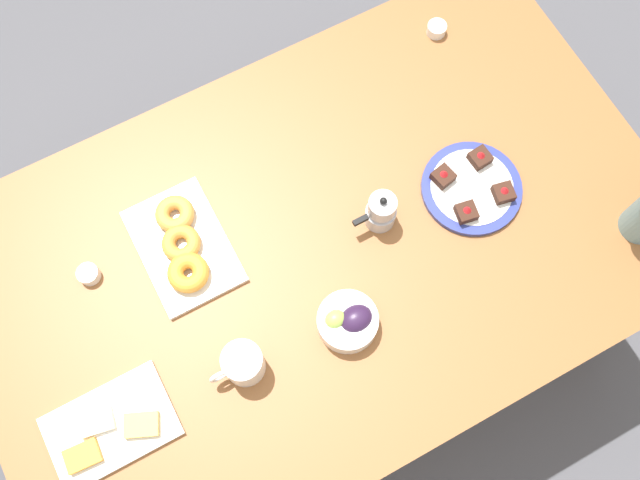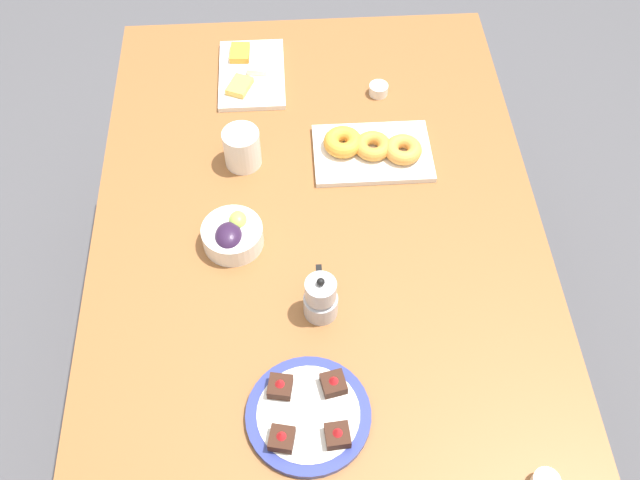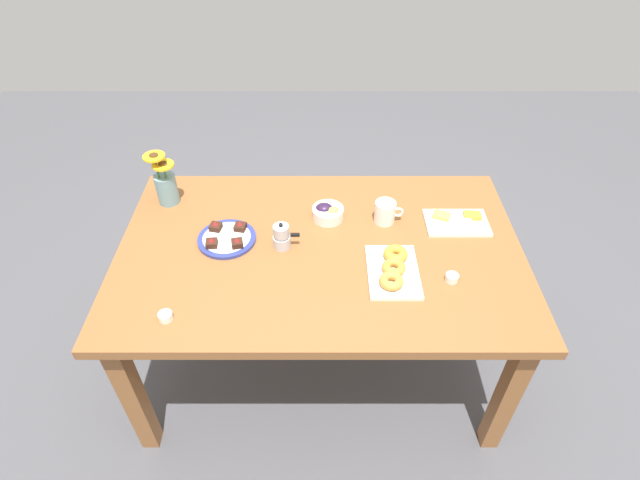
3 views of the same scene
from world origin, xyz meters
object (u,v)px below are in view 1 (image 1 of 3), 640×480
cheese_platter (110,428)px  croissant_platter (183,246)px  coffee_mug (243,364)px  dessert_plate (472,188)px  grape_bowl (348,321)px  jam_cup_honey (437,29)px  jam_cup_berry (89,274)px  moka_pot (381,211)px  dining_table (320,257)px

cheese_platter → croissant_platter: (-0.30, -0.29, 0.01)m
coffee_mug → dessert_plate: coffee_mug is taller
cheese_platter → grape_bowl: bearing=175.8°
coffee_mug → jam_cup_honey: 0.96m
jam_cup_honey → jam_cup_berry: same height
coffee_mug → moka_pot: (-0.42, -0.16, 0.00)m
grape_bowl → jam_cup_berry: 0.58m
coffee_mug → grape_bowl: (-0.24, 0.02, -0.02)m
dining_table → cheese_platter: (0.57, 0.15, 0.10)m
dining_table → grape_bowl: size_ratio=12.10×
dessert_plate → moka_pot: size_ratio=1.96×
jam_cup_berry → moka_pot: bearing=163.6°
croissant_platter → coffee_mug: bearing=90.6°
dessert_plate → croissant_platter: bearing=-15.8°
moka_pot → croissant_platter: bearing=-19.2°
grape_bowl → dessert_plate: 0.43m
dining_table → jam_cup_honey: (-0.53, -0.36, 0.10)m
coffee_mug → grape_bowl: coffee_mug is taller
dining_table → moka_pot: 0.20m
coffee_mug → jam_cup_berry: (0.21, -0.35, -0.03)m
croissant_platter → moka_pot: bearing=160.8°
jam_cup_berry → moka_pot: size_ratio=0.40×
cheese_platter → jam_cup_honey: bearing=-155.1°
cheese_platter → jam_cup_honey: 1.21m
coffee_mug → cheese_platter: 0.30m
cheese_platter → dessert_plate: bearing=-173.7°
dining_table → moka_pot: (-0.15, 0.01, 0.13)m
dining_table → cheese_platter: bearing=14.5°
moka_pot → cheese_platter: bearing=11.0°
moka_pot → jam_cup_berry: bearing=-16.4°
grape_bowl → dessert_plate: bearing=-160.6°
jam_cup_berry → croissant_platter: bearing=169.3°
croissant_platter → jam_cup_honey: 0.83m
dining_table → jam_cup_berry: bearing=-20.3°
jam_cup_berry → coffee_mug: bearing=121.8°
cheese_platter → moka_pot: 0.74m
coffee_mug → moka_pot: moka_pot is taller
coffee_mug → jam_cup_honey: bearing=-146.5°
moka_pot → grape_bowl: bearing=44.7°
dining_table → coffee_mug: size_ratio=13.21×
jam_cup_berry → dessert_plate: dessert_plate is taller
croissant_platter → dining_table: bearing=153.0°
jam_cup_berry → dessert_plate: bearing=165.4°
dessert_plate → moka_pot: 0.23m
grape_bowl → dessert_plate: (-0.41, -0.14, -0.02)m
jam_cup_honey → dessert_plate: dessert_plate is taller
dining_table → jam_cup_berry: 0.53m
dessert_plate → grape_bowl: bearing=19.4°
jam_cup_honey → dessert_plate: (0.15, 0.41, -0.00)m
grape_bowl → dining_table: bearing=-99.7°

